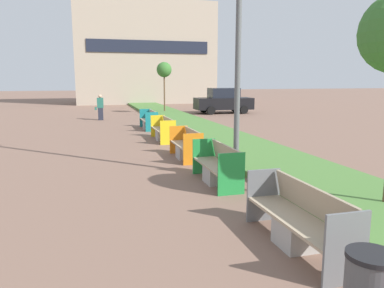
# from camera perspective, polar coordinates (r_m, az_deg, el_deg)

# --- Properties ---
(planter_grass_strip) EXTENTS (2.80, 120.00, 0.18)m
(planter_grass_strip) POSITION_cam_1_polar(r_m,az_deg,el_deg) (11.17, 12.84, -2.87)
(planter_grass_strip) COLOR #4C7A38
(planter_grass_strip) RESTS_ON ground
(building_backdrop) EXTENTS (14.18, 6.03, 10.24)m
(building_backdrop) POSITION_cam_1_polar(r_m,az_deg,el_deg) (40.88, -7.22, 13.46)
(building_backdrop) COLOR tan
(building_backdrop) RESTS_ON ground
(bench_grey_frame) EXTENTS (0.65, 2.27, 0.94)m
(bench_grey_frame) POSITION_cam_1_polar(r_m,az_deg,el_deg) (5.95, 15.98, -11.51)
(bench_grey_frame) COLOR #ADA8A0
(bench_grey_frame) RESTS_ON ground
(bench_green_frame) EXTENTS (0.65, 2.04, 0.94)m
(bench_green_frame) POSITION_cam_1_polar(r_m,az_deg,el_deg) (9.12, 3.92, -3.71)
(bench_green_frame) COLOR #ADA8A0
(bench_green_frame) RESTS_ON ground
(bench_orange_frame) EXTENTS (0.65, 1.89, 0.94)m
(bench_orange_frame) POSITION_cam_1_polar(r_m,az_deg,el_deg) (11.89, -0.84, -0.51)
(bench_orange_frame) COLOR #ADA8A0
(bench_orange_frame) RESTS_ON ground
(bench_yellow_frame) EXTENTS (0.65, 2.24, 0.94)m
(bench_yellow_frame) POSITION_cam_1_polar(r_m,az_deg,el_deg) (15.52, -4.35, 1.94)
(bench_yellow_frame) COLOR #ADA8A0
(bench_yellow_frame) RESTS_ON ground
(bench_teal_frame) EXTENTS (0.65, 2.09, 0.94)m
(bench_teal_frame) POSITION_cam_1_polar(r_m,az_deg,el_deg) (19.14, -6.53, 3.39)
(bench_teal_frame) COLOR #ADA8A0
(bench_teal_frame) RESTS_ON ground
(street_lamp_post) EXTENTS (0.24, 0.44, 7.74)m
(street_lamp_post) POSITION_cam_1_polar(r_m,az_deg,el_deg) (9.57, 7.18, 20.35)
(street_lamp_post) COLOR #56595B
(street_lamp_post) RESTS_ON ground
(sapling_tree_far) EXTENTS (1.09, 1.09, 3.72)m
(sapling_tree_far) POSITION_cam_1_polar(r_m,az_deg,el_deg) (27.63, -4.27, 11.15)
(sapling_tree_far) COLOR brown
(sapling_tree_far) RESTS_ON ground
(pedestrian_walking) EXTENTS (0.53, 0.24, 1.58)m
(pedestrian_walking) POSITION_cam_1_polar(r_m,az_deg,el_deg) (23.82, -13.82, 5.46)
(pedestrian_walking) COLOR #232633
(pedestrian_walking) RESTS_ON ground
(parked_car_distant) EXTENTS (4.26, 2.00, 1.86)m
(parked_car_distant) POSITION_cam_1_polar(r_m,az_deg,el_deg) (27.93, 4.82, 6.56)
(parked_car_distant) COLOR black
(parked_car_distant) RESTS_ON ground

